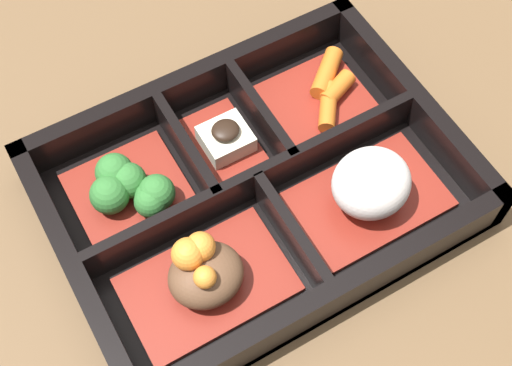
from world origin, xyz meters
The scene contains 8 objects.
ground_plane centered at (0.00, 0.00, 0.00)m, with size 3.00×3.00×0.00m, color brown.
bento_base centered at (0.00, 0.00, 0.01)m, with size 0.32×0.23×0.01m.
bento_rim centered at (0.00, 0.00, 0.02)m, with size 0.32×0.23×0.04m.
bowl_rice centered at (-0.07, 0.05, 0.03)m, with size 0.12×0.08×0.06m.
bowl_stew centered at (0.07, 0.05, 0.03)m, with size 0.12×0.08×0.05m.
bowl_carrots centered at (-0.09, -0.05, 0.02)m, with size 0.09×0.08×0.02m.
bowl_tofu centered at (0.00, -0.05, 0.02)m, with size 0.05×0.08×0.03m.
bowl_greens centered at (0.09, -0.04, 0.03)m, with size 0.09×0.08×0.04m.
Camera 1 is at (0.14, 0.24, 0.51)m, focal length 50.00 mm.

